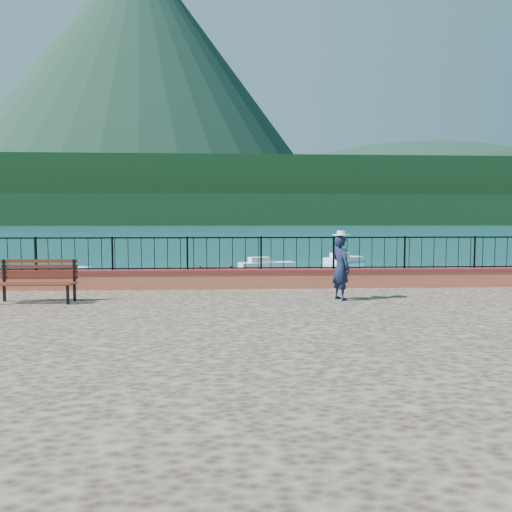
{
  "coord_description": "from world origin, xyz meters",
  "views": [
    {
      "loc": [
        -1.32,
        -11.19,
        3.26
      ],
      "look_at": [
        -0.55,
        2.0,
        2.3
      ],
      "focal_mm": 35.0,
      "sensor_mm": 36.0,
      "label": 1
    }
  ],
  "objects": [
    {
      "name": "parapet",
      "position": [
        0.0,
        3.7,
        1.49
      ],
      "size": [
        28.0,
        0.46,
        0.58
      ],
      "primitive_type": "cube",
      "color": "#B85C42",
      "rests_on": "promenade"
    },
    {
      "name": "hat",
      "position": [
        1.6,
        1.41,
        2.93
      ],
      "size": [
        0.44,
        0.44,
        0.12
      ],
      "primitive_type": "cylinder",
      "color": "white",
      "rests_on": "person"
    },
    {
      "name": "boat_2",
      "position": [
        8.48,
        12.51,
        0.4
      ],
      "size": [
        3.47,
        3.1,
        0.8
      ],
      "primitive_type": "cube",
      "rotation": [
        0.0,
        0.0,
        0.66
      ],
      "color": "silver",
      "rests_on": "ground"
    },
    {
      "name": "dock",
      "position": [
        -2.0,
        12.0,
        0.15
      ],
      "size": [
        2.0,
        16.0,
        0.3
      ],
      "primitive_type": "cube",
      "color": "#2D231C",
      "rests_on": "ground"
    },
    {
      "name": "boat_3",
      "position": [
        -8.83,
        15.66,
        0.4
      ],
      "size": [
        3.44,
        3.12,
        0.8
      ],
      "primitive_type": "cube",
      "rotation": [
        0.0,
        0.0,
        0.67
      ],
      "color": "silver",
      "rests_on": "ground"
    },
    {
      "name": "companion_hill",
      "position": [
        220.0,
        560.0,
        0.0
      ],
      "size": [
        448.0,
        384.0,
        180.0
      ],
      "primitive_type": "ellipsoid",
      "color": "#142D23",
      "rests_on": "ground"
    },
    {
      "name": "boat_5",
      "position": [
        7.61,
        26.33,
        0.4
      ],
      "size": [
        3.46,
        3.22,
        0.8
      ],
      "primitive_type": "cube",
      "rotation": [
        0.0,
        0.0,
        0.7
      ],
      "color": "white",
      "rests_on": "ground"
    },
    {
      "name": "boat_4",
      "position": [
        1.36,
        22.0,
        0.4
      ],
      "size": [
        3.91,
        2.14,
        0.8
      ],
      "primitive_type": "cube",
      "rotation": [
        0.0,
        0.0,
        0.24
      ],
      "color": "silver",
      "rests_on": "ground"
    },
    {
      "name": "park_bench",
      "position": [
        -6.07,
        1.39,
        1.52
      ],
      "size": [
        1.94,
        0.69,
        1.07
      ],
      "rotation": [
        0.0,
        0.0,
        -0.03
      ],
      "color": "black",
      "rests_on": "promenade"
    },
    {
      "name": "boat_0",
      "position": [
        -6.56,
        11.52,
        0.4
      ],
      "size": [
        3.48,
        2.86,
        0.8
      ],
      "primitive_type": "cube",
      "rotation": [
        0.0,
        0.0,
        0.56
      ],
      "color": "silver",
      "rests_on": "ground"
    },
    {
      "name": "railing",
      "position": [
        0.0,
        3.7,
        2.25
      ],
      "size": [
        27.0,
        0.05,
        0.95
      ],
      "primitive_type": "cube",
      "color": "black",
      "rests_on": "parapet"
    },
    {
      "name": "far_forest",
      "position": [
        0.0,
        300.0,
        9.0
      ],
      "size": [
        900.0,
        60.0,
        18.0
      ],
      "primitive_type": "cube",
      "color": "black",
      "rests_on": "ground"
    },
    {
      "name": "promenade",
      "position": [
        0.0,
        -6.0,
        0.6
      ],
      "size": [
        30.0,
        20.0,
        1.2
      ],
      "primitive_type": "cube",
      "color": "#332821",
      "rests_on": "ground"
    },
    {
      "name": "foothills",
      "position": [
        0.0,
        360.0,
        22.0
      ],
      "size": [
        900.0,
        120.0,
        44.0
      ],
      "primitive_type": "cube",
      "color": "black",
      "rests_on": "ground"
    },
    {
      "name": "ground",
      "position": [
        0.0,
        0.0,
        0.0
      ],
      "size": [
        2000.0,
        2000.0,
        0.0
      ],
      "primitive_type": "plane",
      "color": "#19596B",
      "rests_on": "ground"
    },
    {
      "name": "boat_1",
      "position": [
        5.42,
        13.03,
        0.4
      ],
      "size": [
        4.46,
        1.9,
        0.8
      ],
      "primitive_type": "cube",
      "rotation": [
        0.0,
        0.0,
        -0.14
      ],
      "color": "silver",
      "rests_on": "ground"
    },
    {
      "name": "person",
      "position": [
        1.6,
        1.41,
        2.03
      ],
      "size": [
        0.61,
        0.72,
        1.67
      ],
      "primitive_type": "imported",
      "rotation": [
        0.0,
        0.0,
        1.99
      ],
      "color": "#111833",
      "rests_on": "promenade"
    },
    {
      "name": "volcano",
      "position": [
        -120.0,
        700.0,
        190.0
      ],
      "size": [
        560.0,
        560.0,
        380.0
      ],
      "primitive_type": "cone",
      "color": "#142D23",
      "rests_on": "ground"
    }
  ]
}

